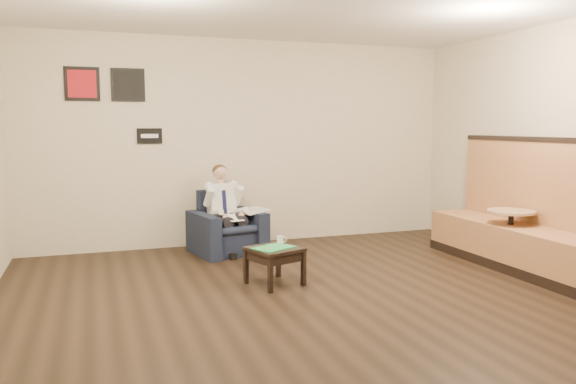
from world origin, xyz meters
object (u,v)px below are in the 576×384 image
object	(u,v)px
seated_man	(230,212)
banquette	(533,207)
armchair	(227,223)
green_folder	(273,248)
smartphone	(270,244)
side_table	(275,266)
coffee_mug	(280,240)
cafe_table	(510,239)

from	to	relation	value
seated_man	banquette	world-z (taller)	banquette
armchair	green_folder	size ratio (longest dim) A/B	2.09
armchair	smartphone	bearing A→B (deg)	-96.86
side_table	coffee_mug	xyz separation A→B (m)	(0.11, 0.15, 0.24)
side_table	smartphone	xyz separation A→B (m)	(-0.00, 0.15, 0.20)
green_folder	side_table	bearing A→B (deg)	52.94
coffee_mug	smartphone	size ratio (longest dim) A/B	0.68
smartphone	green_folder	bearing A→B (deg)	-103.96
cafe_table	coffee_mug	bearing A→B (deg)	172.36
seated_man	coffee_mug	distance (m)	1.35
banquette	cafe_table	bearing A→B (deg)	106.65
armchair	seated_man	bearing A→B (deg)	-90.00
seated_man	cafe_table	distance (m)	3.37
armchair	side_table	size ratio (longest dim) A/B	1.71
green_folder	coffee_mug	world-z (taller)	coffee_mug
seated_man	banquette	distance (m)	3.56
seated_man	green_folder	world-z (taller)	seated_man
armchair	side_table	xyz separation A→B (m)	(0.13, -1.58, -0.20)
armchair	coffee_mug	bearing A→B (deg)	-92.21
smartphone	coffee_mug	bearing A→B (deg)	-7.10
smartphone	cafe_table	bearing A→B (deg)	-16.48
green_folder	banquette	size ratio (longest dim) A/B	0.13
armchair	side_table	bearing A→B (deg)	-97.15
seated_man	side_table	world-z (taller)	seated_man
coffee_mug	smartphone	world-z (taller)	coffee_mug
armchair	banquette	world-z (taller)	banquette
side_table	seated_man	bearing A→B (deg)	94.25
armchair	banquette	size ratio (longest dim) A/B	0.28
armchair	seated_man	size ratio (longest dim) A/B	0.75
seated_man	side_table	size ratio (longest dim) A/B	2.27
side_table	cafe_table	distance (m)	2.81
banquette	side_table	bearing A→B (deg)	170.95
armchair	seated_man	world-z (taller)	seated_man
green_folder	coffee_mug	size ratio (longest dim) A/B	4.74
side_table	green_folder	bearing A→B (deg)	-127.06
armchair	coffee_mug	world-z (taller)	armchair
coffee_mug	cafe_table	world-z (taller)	cafe_table
banquette	seated_man	bearing A→B (deg)	147.00
armchair	cafe_table	xyz separation A→B (m)	(2.93, -1.79, -0.06)
side_table	green_folder	size ratio (longest dim) A/B	1.22
coffee_mug	smartphone	bearing A→B (deg)	-177.85
armchair	cafe_table	world-z (taller)	armchair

